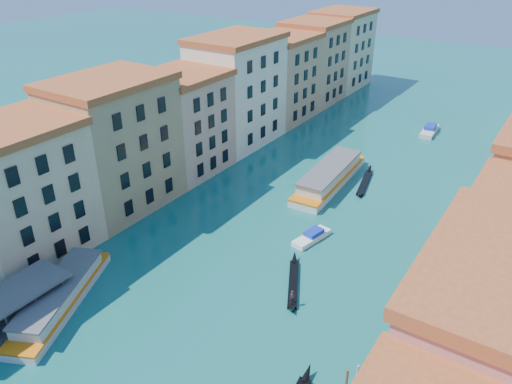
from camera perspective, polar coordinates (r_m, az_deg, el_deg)
left_bank_palazzos at (r=94.70m, az=-4.41°, el=10.13°), size 12.80×128.40×21.00m
quay at (r=81.36m, az=24.08°, el=-2.54°), size 4.00×140.00×1.00m
mooring_poles_right at (r=52.23m, az=12.70°, el=-18.12°), size 1.44×54.24×3.20m
vaporetto_near at (r=62.30m, az=-21.48°, el=-10.99°), size 11.32×18.23×2.70m
vaporetto_far at (r=85.15m, az=8.41°, el=1.84°), size 6.24×22.06×3.24m
gondola_fore at (r=61.53m, az=4.28°, el=-10.28°), size 6.25×10.87×2.36m
gondola_far at (r=86.78m, az=12.34°, el=1.18°), size 3.59×12.32×1.76m
motorboat_mid at (r=70.00m, az=6.42°, el=-5.06°), size 3.22×6.59×1.31m
motorboat_far at (r=112.78m, az=19.23°, el=6.69°), size 3.09×8.14×1.65m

